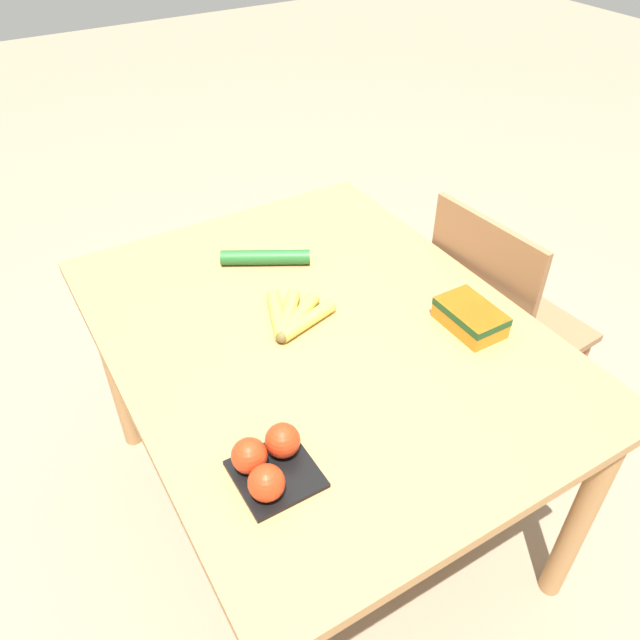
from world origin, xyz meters
TOP-DOWN VIEW (x-y plane):
  - ground_plane at (0.00, 0.00)m, footprint 12.00×12.00m
  - dining_table at (0.00, 0.00)m, footprint 1.26×0.97m
  - chair at (-0.00, 0.65)m, footprint 0.45×0.43m
  - banana_bunch at (-0.06, -0.05)m, footprint 0.18×0.19m
  - tomato_pack at (0.32, -0.31)m, footprint 0.15×0.15m
  - carrot_bag at (0.18, 0.32)m, footprint 0.17×0.11m
  - cucumber_near at (-0.32, 0.02)m, footprint 0.16×0.24m

SIDE VIEW (x-z plane):
  - ground_plane at x=0.00m, z-range 0.00..0.00m
  - chair at x=0.00m, z-range 0.02..0.91m
  - dining_table at x=0.00m, z-range 0.27..1.01m
  - banana_bunch at x=-0.06m, z-range 0.74..0.77m
  - cucumber_near at x=-0.32m, z-range 0.74..0.78m
  - carrot_bag at x=0.18m, z-range 0.74..0.80m
  - tomato_pack at x=0.32m, z-range 0.74..0.82m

